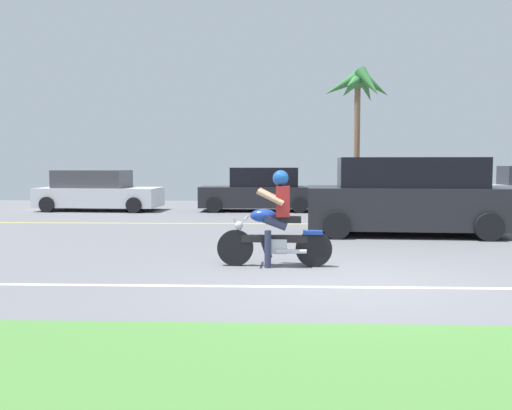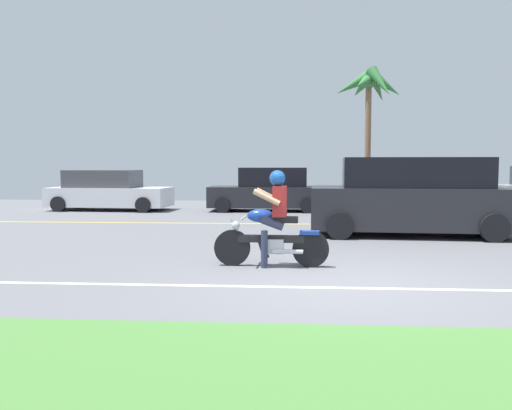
{
  "view_description": "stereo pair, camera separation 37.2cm",
  "coord_description": "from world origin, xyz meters",
  "px_view_note": "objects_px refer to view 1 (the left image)",
  "views": [
    {
      "loc": [
        -1.04,
        -7.88,
        1.73
      ],
      "look_at": [
        -1.45,
        2.92,
        0.92
      ],
      "focal_mm": 38.65,
      "sensor_mm": 36.0,
      "label": 1
    },
    {
      "loc": [
        -0.67,
        -7.86,
        1.73
      ],
      "look_at": [
        -1.45,
        2.92,
        0.92
      ],
      "focal_mm": 38.65,
      "sensor_mm": 36.0,
      "label": 2
    }
  ],
  "objects_px": {
    "parked_car_2": "(393,192)",
    "suv_nearby": "(406,197)",
    "motorcyclist": "(275,226)",
    "palm_tree_0": "(358,91)",
    "parked_car_0": "(98,192)",
    "parked_car_1": "(259,191)"
  },
  "relations": [
    {
      "from": "motorcyclist",
      "to": "palm_tree_0",
      "type": "distance_m",
      "value": 15.46
    },
    {
      "from": "parked_car_0",
      "to": "parked_car_2",
      "type": "distance_m",
      "value": 11.12
    },
    {
      "from": "suv_nearby",
      "to": "palm_tree_0",
      "type": "height_order",
      "value": "palm_tree_0"
    },
    {
      "from": "parked_car_2",
      "to": "suv_nearby",
      "type": "bearing_deg",
      "value": -99.39
    },
    {
      "from": "parked_car_0",
      "to": "palm_tree_0",
      "type": "bearing_deg",
      "value": 19.0
    },
    {
      "from": "palm_tree_0",
      "to": "suv_nearby",
      "type": "bearing_deg",
      "value": -91.53
    },
    {
      "from": "suv_nearby",
      "to": "parked_car_2",
      "type": "distance_m",
      "value": 7.59
    },
    {
      "from": "parked_car_1",
      "to": "parked_car_2",
      "type": "bearing_deg",
      "value": 9.1
    },
    {
      "from": "suv_nearby",
      "to": "parked_car_0",
      "type": "distance_m",
      "value": 11.88
    },
    {
      "from": "suv_nearby",
      "to": "parked_car_1",
      "type": "bearing_deg",
      "value": 119.76
    },
    {
      "from": "suv_nearby",
      "to": "palm_tree_0",
      "type": "relative_size",
      "value": 0.86
    },
    {
      "from": "parked_car_0",
      "to": "parked_car_1",
      "type": "bearing_deg",
      "value": 0.31
    },
    {
      "from": "motorcyclist",
      "to": "palm_tree_0",
      "type": "bearing_deg",
      "value": 76.55
    },
    {
      "from": "parked_car_2",
      "to": "motorcyclist",
      "type": "bearing_deg",
      "value": -110.51
    },
    {
      "from": "parked_car_1",
      "to": "palm_tree_0",
      "type": "relative_size",
      "value": 0.72
    },
    {
      "from": "motorcyclist",
      "to": "suv_nearby",
      "type": "relative_size",
      "value": 0.39
    },
    {
      "from": "parked_car_1",
      "to": "parked_car_0",
      "type": "bearing_deg",
      "value": -179.69
    },
    {
      "from": "suv_nearby",
      "to": "parked_car_1",
      "type": "height_order",
      "value": "suv_nearby"
    },
    {
      "from": "parked_car_1",
      "to": "parked_car_2",
      "type": "height_order",
      "value": "parked_car_1"
    },
    {
      "from": "parked_car_0",
      "to": "parked_car_1",
      "type": "relative_size",
      "value": 1.08
    },
    {
      "from": "motorcyclist",
      "to": "parked_car_2",
      "type": "relative_size",
      "value": 0.43
    },
    {
      "from": "parked_car_0",
      "to": "palm_tree_0",
      "type": "relative_size",
      "value": 0.78
    }
  ]
}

